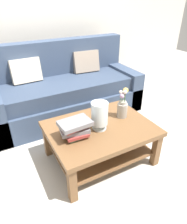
# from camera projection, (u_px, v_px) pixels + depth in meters

# --- Properties ---
(ground_plane) EXTENTS (10.00, 10.00, 0.00)m
(ground_plane) POSITION_uv_depth(u_px,v_px,m) (86.00, 144.00, 2.59)
(ground_plane) COLOR #B7B2A8
(back_wall) EXTENTS (6.40, 0.12, 2.70)m
(back_wall) POSITION_uv_depth(u_px,v_px,m) (37.00, 15.00, 3.18)
(back_wall) COLOR beige
(back_wall) RESTS_ON ground
(couch) EXTENTS (2.18, 0.90, 1.06)m
(couch) POSITION_uv_depth(u_px,v_px,m) (65.00, 91.00, 3.11)
(couch) COLOR #384760
(couch) RESTS_ON ground
(coffee_table) EXTENTS (1.08, 0.82, 0.43)m
(coffee_table) POSITION_uv_depth(u_px,v_px,m) (101.00, 136.00, 2.21)
(coffee_table) COLOR brown
(coffee_table) RESTS_ON ground
(book_stack_main) EXTENTS (0.31, 0.23, 0.17)m
(book_stack_main) POSITION_uv_depth(u_px,v_px,m) (75.00, 128.00, 1.96)
(book_stack_main) COLOR #51704C
(book_stack_main) RESTS_ON coffee_table
(glass_hurricane_vase) EXTENTS (0.17, 0.17, 0.29)m
(glass_hurricane_vase) POSITION_uv_depth(u_px,v_px,m) (99.00, 114.00, 2.04)
(glass_hurricane_vase) COLOR silver
(glass_hurricane_vase) RESTS_ON coffee_table
(flower_pitcher) EXTENTS (0.11, 0.11, 0.34)m
(flower_pitcher) POSITION_uv_depth(u_px,v_px,m) (123.00, 106.00, 2.26)
(flower_pitcher) COLOR #9E998E
(flower_pitcher) RESTS_ON coffee_table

